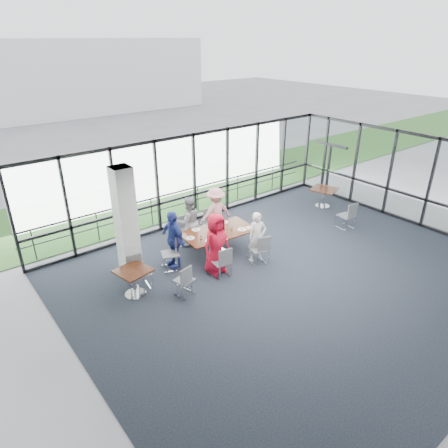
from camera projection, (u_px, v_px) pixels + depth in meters
floor at (296, 277)px, 11.32m from camera, size 12.00×10.00×0.02m
ceiling at (306, 168)px, 9.95m from camera, size 12.00×10.00×0.04m
wall_left at (79, 314)px, 7.26m from camera, size 0.10×10.00×3.20m
curtain_wall_back at (194, 178)px, 14.17m from camera, size 12.00×0.10×3.20m
curtain_wall_right at (416, 180)px, 14.00m from camera, size 0.10×10.00×3.20m
exit_door at (328, 170)px, 16.89m from camera, size 0.12×1.60×2.10m
structural_column at (126, 224)px, 10.74m from camera, size 0.50×0.50×3.20m
apron at (134, 184)px, 18.41m from camera, size 80.00×70.00×0.02m
grass_strip at (156, 196)px, 16.98m from camera, size 80.00×5.00×0.01m
hangar_main at (57, 76)px, 34.95m from camera, size 24.00×10.00×6.00m
guard_rail at (186, 202)px, 15.07m from camera, size 12.00×0.06×0.06m
main_table at (218, 234)px, 12.30m from camera, size 2.34×1.43×0.75m
side_table_left at (133, 274)px, 10.27m from camera, size 0.94×0.94×0.75m
side_table_right at (324, 191)px, 15.69m from camera, size 1.19×1.19×0.75m
diner_near_left at (216, 244)px, 11.17m from camera, size 0.93×0.64×1.81m
diner_near_right at (257, 237)px, 11.85m from camera, size 0.67×0.57×1.54m
diner_far_left at (189, 222)px, 12.69m from camera, size 0.87×0.60×1.67m
diner_far_right at (216, 213)px, 13.24m from camera, size 1.17×0.69×1.73m
diner_end at (173, 239)px, 11.50m from camera, size 0.60×1.05×1.75m
chair_main_nl at (220, 262)px, 11.18m from camera, size 0.49×0.49×0.89m
chair_main_nr at (258, 249)px, 11.84m from camera, size 0.54×0.54×0.88m
chair_main_fl at (183, 231)px, 12.95m from camera, size 0.45×0.45×0.87m
chair_main_fr at (213, 223)px, 13.48m from camera, size 0.49×0.49×0.91m
chair_main_end at (170, 254)px, 11.50m from camera, size 0.61×0.61×0.98m
chair_spare_la at (184, 280)px, 10.35m from camera, size 0.53×0.53×0.89m
chair_spare_lb at (140, 273)px, 10.65m from camera, size 0.52×0.52×0.91m
chair_spare_r at (346, 216)px, 13.97m from camera, size 0.52×0.52×0.95m
plate_nl at (209, 241)px, 11.66m from camera, size 0.26×0.26×0.01m
plate_nr at (242, 229)px, 12.34m from camera, size 0.28×0.28×0.01m
plate_fl at (196, 230)px, 12.32m from camera, size 0.27×0.27×0.01m
plate_fr at (225, 222)px, 12.83m from camera, size 0.25×0.25×0.01m
plate_end at (190, 238)px, 11.82m from camera, size 0.26×0.26×0.01m
tumbler_a at (216, 235)px, 11.86m from camera, size 0.07×0.07×0.15m
tumbler_b at (232, 229)px, 12.26m from camera, size 0.06×0.06×0.13m
tumbler_c at (212, 225)px, 12.49m from camera, size 0.07×0.07×0.14m
tumbler_d at (201, 238)px, 11.72m from camera, size 0.06×0.06×0.13m
menu_a at (221, 240)px, 11.74m from camera, size 0.33×0.23×0.00m
menu_b at (251, 227)px, 12.48m from camera, size 0.38×0.33×0.00m
menu_c at (214, 225)px, 12.61m from camera, size 0.34×0.29×0.00m
condiment_caddy at (217, 230)px, 12.30m from camera, size 0.10×0.07×0.04m
ketchup_bottle at (219, 227)px, 12.28m from camera, size 0.06×0.06×0.18m
green_bottle at (220, 226)px, 12.35m from camera, size 0.05×0.05×0.20m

